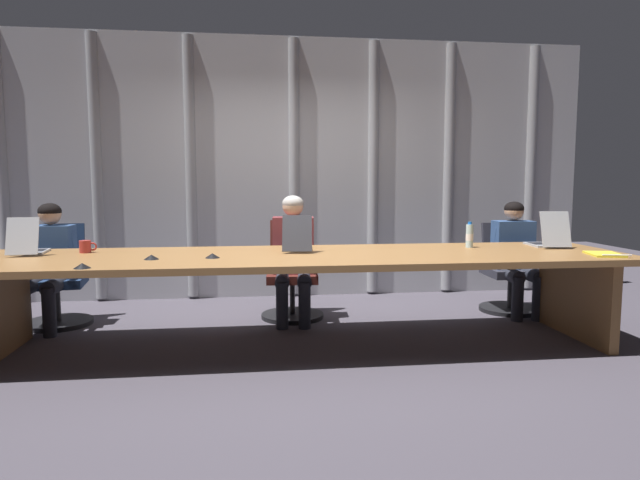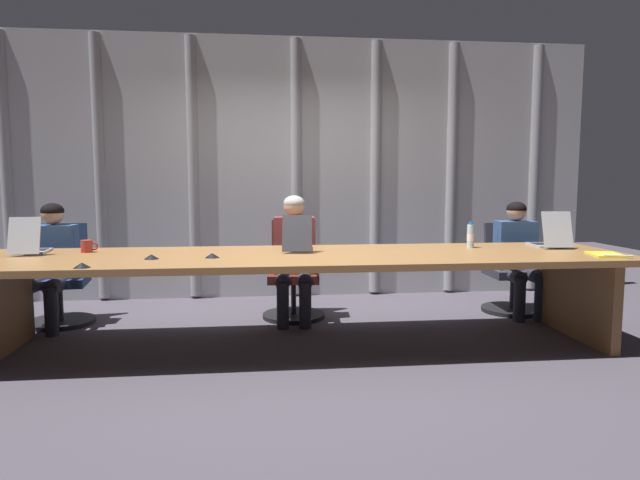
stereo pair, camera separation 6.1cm
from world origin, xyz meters
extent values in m
plane|color=#47424C|center=(0.00, 0.00, 0.00)|extent=(13.85, 13.85, 0.00)
cube|color=olive|center=(0.00, 0.00, 0.72)|extent=(5.09, 1.24, 0.05)
cube|color=black|center=(0.00, 0.00, 0.65)|extent=(4.33, 0.10, 0.06)
cube|color=brown|center=(2.30, 0.00, 0.35)|extent=(0.08, 1.05, 0.69)
cube|color=#B2B2B7|center=(0.00, 2.03, 1.46)|extent=(6.93, 0.10, 2.91)
cylinder|color=gray|center=(-3.03, 1.97, 1.46)|extent=(0.12, 0.12, 2.85)
cylinder|color=gray|center=(-2.07, 1.97, 1.46)|extent=(0.12, 0.12, 2.85)
cylinder|color=gray|center=(-1.07, 1.97, 1.46)|extent=(0.12, 0.12, 2.85)
cylinder|color=gray|center=(0.08, 1.97, 1.46)|extent=(0.12, 0.12, 2.85)
cylinder|color=gray|center=(0.99, 1.97, 1.46)|extent=(0.12, 0.12, 2.85)
cylinder|color=gray|center=(1.89, 1.97, 1.46)|extent=(0.12, 0.12, 2.85)
cylinder|color=gray|center=(2.90, 1.97, 1.46)|extent=(0.12, 0.12, 2.85)
cube|color=#A8ADB7|center=(-2.16, 0.35, 0.75)|extent=(0.26, 0.33, 0.02)
cube|color=black|center=(-2.17, 0.37, 0.76)|extent=(0.21, 0.19, 0.00)
cube|color=#A8ADB7|center=(-2.14, 0.14, 0.90)|extent=(0.24, 0.14, 0.28)
cube|color=black|center=(-2.14, 0.14, 0.90)|extent=(0.21, 0.12, 0.25)
cube|color=#2D2D33|center=(-0.03, 0.33, 0.75)|extent=(0.27, 0.35, 0.02)
cube|color=black|center=(-0.03, 0.35, 0.76)|extent=(0.22, 0.20, 0.00)
cube|color=#2D2D33|center=(-0.05, 0.09, 0.90)|extent=(0.25, 0.17, 0.28)
cube|color=black|center=(-0.05, 0.10, 0.90)|extent=(0.23, 0.15, 0.25)
cube|color=#A8ADB7|center=(2.16, 0.30, 0.75)|extent=(0.28, 0.35, 0.02)
cube|color=black|center=(2.17, 0.33, 0.76)|extent=(0.23, 0.20, 0.00)
cube|color=#A8ADB7|center=(2.14, 0.09, 0.91)|extent=(0.25, 0.13, 0.30)
cube|color=black|center=(2.15, 0.10, 0.91)|extent=(0.23, 0.11, 0.27)
cube|color=navy|center=(-2.19, 0.94, 0.40)|extent=(0.54, 0.54, 0.08)
cube|color=navy|center=(-2.21, 1.16, 0.68)|extent=(0.44, 0.17, 0.48)
cylinder|color=#262628|center=(-2.19, 0.94, 0.20)|extent=(0.05, 0.05, 0.32)
cylinder|color=black|center=(-2.19, 0.94, 0.02)|extent=(0.60, 0.60, 0.04)
cube|color=#511E19|center=(-0.03, 0.94, 0.40)|extent=(0.51, 0.51, 0.08)
cube|color=#511E19|center=(-0.01, 1.16, 0.69)|extent=(0.44, 0.15, 0.49)
cylinder|color=#262628|center=(-0.03, 0.94, 0.20)|extent=(0.05, 0.05, 0.32)
cylinder|color=black|center=(-0.03, 0.94, 0.02)|extent=(0.60, 0.60, 0.04)
cube|color=#2D2D38|center=(2.18, 0.94, 0.40)|extent=(0.50, 0.50, 0.08)
cube|color=#2D2D38|center=(2.19, 1.16, 0.66)|extent=(0.44, 0.13, 0.44)
cylinder|color=#262628|center=(2.18, 0.94, 0.20)|extent=(0.05, 0.05, 0.32)
cylinder|color=black|center=(2.18, 0.94, 0.02)|extent=(0.60, 0.60, 0.04)
cube|color=#335184|center=(-2.21, 0.92, 0.68)|extent=(0.39, 0.23, 0.48)
sphere|color=tan|center=(-2.21, 0.92, 1.02)|extent=(0.20, 0.20, 0.20)
ellipsoid|color=black|center=(-2.21, 0.92, 1.05)|extent=(0.20, 0.20, 0.15)
cylinder|color=#335184|center=(-2.05, 0.92, 0.73)|extent=(0.07, 0.14, 0.27)
cylinder|color=tan|center=(-2.06, 0.71, 0.61)|extent=(0.07, 0.30, 0.06)
cylinder|color=#335184|center=(-2.37, 0.93, 0.73)|extent=(0.07, 0.14, 0.27)
cylinder|color=tan|center=(-2.37, 0.72, 0.61)|extent=(0.07, 0.30, 0.06)
cylinder|color=#262833|center=(-2.11, 0.72, 0.41)|extent=(0.14, 0.40, 0.13)
cylinder|color=#262833|center=(-2.12, 0.54, 0.21)|extent=(0.11, 0.11, 0.42)
cylinder|color=#262833|center=(-2.31, 0.73, 0.41)|extent=(0.14, 0.40, 0.13)
cylinder|color=#262833|center=(-2.32, 0.55, 0.21)|extent=(0.11, 0.11, 0.42)
cube|color=brown|center=(-0.02, 0.92, 0.71)|extent=(0.40, 0.25, 0.54)
sphere|color=beige|center=(-0.02, 0.92, 1.08)|extent=(0.20, 0.20, 0.20)
ellipsoid|color=#B2ADA8|center=(-0.02, 0.92, 1.11)|extent=(0.20, 0.20, 0.15)
cylinder|color=brown|center=(0.14, 0.91, 0.79)|extent=(0.08, 0.14, 0.27)
cylinder|color=beige|center=(0.12, 0.70, 0.67)|extent=(0.09, 0.30, 0.06)
cylinder|color=brown|center=(-0.18, 0.94, 0.79)|extent=(0.08, 0.14, 0.27)
cylinder|color=beige|center=(-0.20, 0.73, 0.67)|extent=(0.09, 0.30, 0.06)
cylinder|color=#262833|center=(0.06, 0.72, 0.41)|extent=(0.16, 0.41, 0.13)
cylinder|color=#262833|center=(0.05, 0.54, 0.21)|extent=(0.11, 0.11, 0.42)
cylinder|color=#262833|center=(-0.14, 0.73, 0.41)|extent=(0.16, 0.41, 0.13)
cylinder|color=#262833|center=(-0.15, 0.55, 0.21)|extent=(0.11, 0.11, 0.42)
cube|color=#335184|center=(2.19, 0.92, 0.68)|extent=(0.39, 0.24, 0.48)
sphere|color=tan|center=(2.19, 0.92, 1.02)|extent=(0.19, 0.19, 0.19)
ellipsoid|color=black|center=(2.19, 0.92, 1.04)|extent=(0.19, 0.19, 0.14)
cylinder|color=#335184|center=(2.34, 0.91, 0.73)|extent=(0.08, 0.14, 0.27)
cylinder|color=tan|center=(2.33, 0.70, 0.61)|extent=(0.08, 0.30, 0.06)
cylinder|color=#335184|center=(2.03, 0.93, 0.73)|extent=(0.08, 0.14, 0.27)
cylinder|color=tan|center=(2.02, 0.72, 0.61)|extent=(0.08, 0.30, 0.06)
cylinder|color=#262833|center=(2.27, 0.72, 0.41)|extent=(0.15, 0.41, 0.13)
cylinder|color=#262833|center=(2.26, 0.54, 0.21)|extent=(0.11, 0.11, 0.42)
cylinder|color=#262833|center=(2.07, 0.73, 0.41)|extent=(0.15, 0.41, 0.13)
cylinder|color=#262833|center=(2.06, 0.55, 0.21)|extent=(0.11, 0.11, 0.42)
cylinder|color=silver|center=(1.46, 0.27, 0.84)|extent=(0.06, 0.06, 0.20)
cylinder|color=white|center=(1.46, 0.27, 0.83)|extent=(0.06, 0.06, 0.06)
cylinder|color=blue|center=(1.46, 0.27, 0.95)|extent=(0.03, 0.03, 0.02)
cylinder|color=#B2332D|center=(-1.74, 0.31, 0.79)|extent=(0.09, 0.09, 0.10)
torus|color=#B2332D|center=(-1.68, 0.31, 0.79)|extent=(0.07, 0.01, 0.07)
cone|color=black|center=(-1.14, -0.15, 0.76)|extent=(0.11, 0.11, 0.03)
cone|color=black|center=(-1.52, -0.52, 0.76)|extent=(0.11, 0.11, 0.03)
cone|color=black|center=(-0.71, -0.13, 0.76)|extent=(0.11, 0.11, 0.03)
cube|color=yellow|center=(2.29, -0.35, 0.75)|extent=(0.28, 0.34, 0.02)
cylinder|color=silver|center=(2.29, -0.50, 0.76)|extent=(0.21, 0.06, 0.01)
camera|label=1|loc=(-0.42, -4.25, 1.31)|focal=30.77mm
camera|label=2|loc=(-0.36, -4.25, 1.31)|focal=30.77mm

